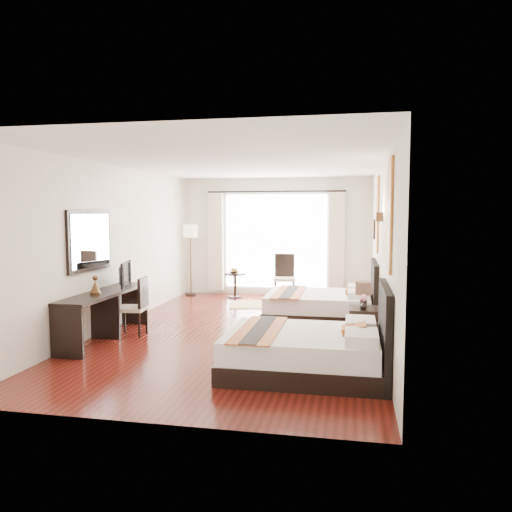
% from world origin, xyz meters
% --- Properties ---
extents(floor, '(4.50, 7.50, 0.01)m').
position_xyz_m(floor, '(0.00, 0.00, -0.01)').
color(floor, '#3C100B').
rests_on(floor, ground).
extents(ceiling, '(4.50, 7.50, 0.02)m').
position_xyz_m(ceiling, '(0.00, 0.00, 2.79)').
color(ceiling, white).
rests_on(ceiling, wall_headboard).
extents(wall_headboard, '(0.01, 7.50, 2.80)m').
position_xyz_m(wall_headboard, '(2.25, 0.00, 1.40)').
color(wall_headboard, silver).
rests_on(wall_headboard, floor).
extents(wall_desk, '(0.01, 7.50, 2.80)m').
position_xyz_m(wall_desk, '(-2.25, 0.00, 1.40)').
color(wall_desk, silver).
rests_on(wall_desk, floor).
extents(wall_window, '(4.50, 0.01, 2.80)m').
position_xyz_m(wall_window, '(0.00, 3.75, 1.40)').
color(wall_window, silver).
rests_on(wall_window, floor).
extents(wall_entry, '(4.50, 0.01, 2.80)m').
position_xyz_m(wall_entry, '(0.00, -3.75, 1.40)').
color(wall_entry, silver).
rests_on(wall_entry, floor).
extents(window_glass, '(2.40, 0.02, 2.20)m').
position_xyz_m(window_glass, '(0.00, 3.73, 1.30)').
color(window_glass, white).
rests_on(window_glass, wall_window).
extents(sheer_curtain, '(2.30, 0.02, 2.10)m').
position_xyz_m(sheer_curtain, '(0.00, 3.67, 1.30)').
color(sheer_curtain, white).
rests_on(sheer_curtain, wall_window).
extents(drape_left, '(0.35, 0.14, 2.35)m').
position_xyz_m(drape_left, '(-1.45, 3.63, 1.28)').
color(drape_left, beige).
rests_on(drape_left, floor).
extents(drape_right, '(0.35, 0.14, 2.35)m').
position_xyz_m(drape_right, '(1.45, 3.63, 1.28)').
color(drape_right, beige).
rests_on(drape_right, floor).
extents(art_panel_near, '(0.03, 0.50, 1.35)m').
position_xyz_m(art_panel_near, '(2.23, -1.97, 1.95)').
color(art_panel_near, maroon).
rests_on(art_panel_near, wall_headboard).
extents(art_panel_far, '(0.03, 0.50, 1.35)m').
position_xyz_m(art_panel_far, '(2.23, 1.05, 1.95)').
color(art_panel_far, maroon).
rests_on(art_panel_far, wall_headboard).
extents(wall_sconce, '(0.10, 0.14, 0.14)m').
position_xyz_m(wall_sconce, '(2.19, -0.33, 1.92)').
color(wall_sconce, '#4B301A').
rests_on(wall_sconce, wall_headboard).
extents(mirror_frame, '(0.04, 1.25, 0.95)m').
position_xyz_m(mirror_frame, '(-2.22, -0.91, 1.55)').
color(mirror_frame, black).
rests_on(mirror_frame, wall_desk).
extents(mirror_glass, '(0.01, 1.12, 0.82)m').
position_xyz_m(mirror_glass, '(-2.19, -0.91, 1.55)').
color(mirror_glass, white).
rests_on(mirror_glass, mirror_frame).
extents(bed_near, '(1.99, 1.55, 1.12)m').
position_xyz_m(bed_near, '(1.31, -1.97, 0.29)').
color(bed_near, black).
rests_on(bed_near, floor).
extents(bed_far, '(1.99, 1.55, 1.12)m').
position_xyz_m(bed_far, '(1.31, 1.05, 0.29)').
color(bed_far, black).
rests_on(bed_far, floor).
extents(nightstand, '(0.45, 0.55, 0.53)m').
position_xyz_m(nightstand, '(2.00, -0.33, 0.27)').
color(nightstand, black).
rests_on(nightstand, floor).
extents(table_lamp, '(0.26, 0.26, 0.42)m').
position_xyz_m(table_lamp, '(1.99, -0.19, 0.78)').
color(table_lamp, black).
rests_on(table_lamp, nightstand).
extents(vase, '(0.14, 0.14, 0.12)m').
position_xyz_m(vase, '(1.98, -0.44, 0.56)').
color(vase, black).
rests_on(vase, nightstand).
extents(console_desk, '(0.50, 2.20, 0.76)m').
position_xyz_m(console_desk, '(-1.99, -0.91, 0.38)').
color(console_desk, black).
rests_on(console_desk, floor).
extents(television, '(0.28, 0.72, 0.42)m').
position_xyz_m(television, '(-1.97, -0.36, 0.96)').
color(television, black).
rests_on(television, console_desk).
extents(bronze_figurine, '(0.18, 0.18, 0.25)m').
position_xyz_m(bronze_figurine, '(-1.99, -1.19, 0.88)').
color(bronze_figurine, '#4B301A').
rests_on(bronze_figurine, console_desk).
extents(desk_chair, '(0.48, 0.48, 0.95)m').
position_xyz_m(desk_chair, '(-1.66, -0.61, 0.29)').
color(desk_chair, '#B9A48E').
rests_on(desk_chair, floor).
extents(floor_lamp, '(0.34, 0.34, 1.70)m').
position_xyz_m(floor_lamp, '(-2.00, 3.34, 1.44)').
color(floor_lamp, black).
rests_on(floor_lamp, floor).
extents(side_table, '(0.50, 0.50, 0.57)m').
position_xyz_m(side_table, '(-0.88, 3.22, 0.29)').
color(side_table, black).
rests_on(side_table, floor).
extents(fruit_bowl, '(0.23, 0.23, 0.05)m').
position_xyz_m(fruit_bowl, '(-0.90, 3.22, 0.60)').
color(fruit_bowl, '#402417').
rests_on(fruit_bowl, side_table).
extents(window_chair, '(0.54, 0.54, 1.04)m').
position_xyz_m(window_chair, '(0.30, 3.14, 0.32)').
color(window_chair, '#B9A48E').
rests_on(window_chair, floor).
extents(jute_rug, '(1.50, 1.15, 0.01)m').
position_xyz_m(jute_rug, '(-0.09, 2.40, 0.01)').
color(jute_rug, tan).
rests_on(jute_rug, floor).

